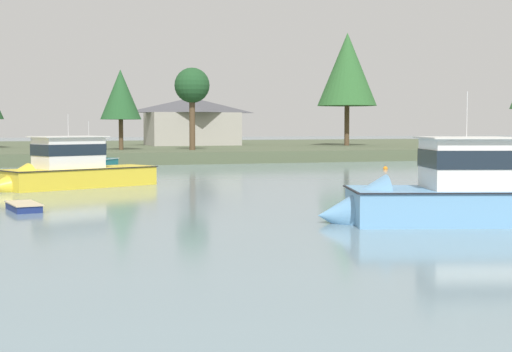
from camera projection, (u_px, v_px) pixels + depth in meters
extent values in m
cube|color=#4C563D|center=(36.00, 150.00, 94.38)|extent=(216.64, 59.35, 1.16)
cube|color=#669ECC|center=(473.00, 215.00, 28.07)|extent=(9.76, 5.90, 2.00)
cone|color=#669ECC|center=(352.00, 215.00, 27.93)|extent=(3.34, 3.69, 3.08)
cube|color=black|center=(474.00, 189.00, 28.01)|extent=(9.98, 6.08, 0.05)
cube|color=silver|center=(466.00, 164.00, 27.93)|extent=(3.58, 3.46, 1.87)
cube|color=#19232D|center=(466.00, 159.00, 27.92)|extent=(3.65, 3.53, 0.67)
cube|color=beige|center=(467.00, 138.00, 27.87)|extent=(4.04, 3.98, 0.06)
cylinder|color=silver|center=(467.00, 114.00, 27.81)|extent=(0.03, 0.03, 1.69)
cube|color=gold|center=(80.00, 183.00, 44.46)|extent=(9.38, 6.26, 1.80)
cone|color=gold|center=(8.00, 187.00, 41.43)|extent=(3.34, 3.36, 2.55)
cube|color=black|center=(80.00, 168.00, 44.40)|extent=(9.59, 6.44, 0.05)
cube|color=silver|center=(69.00, 153.00, 43.84)|extent=(4.24, 3.55, 1.82)
cube|color=#19232D|center=(69.00, 150.00, 43.83)|extent=(4.32, 3.62, 0.66)
cube|color=beige|center=(68.00, 137.00, 43.78)|extent=(4.78, 4.06, 0.06)
cylinder|color=silver|center=(68.00, 125.00, 43.73)|extent=(0.03, 0.03, 1.29)
cube|color=#196B70|center=(85.00, 170.00, 58.28)|extent=(5.82, 7.34, 1.59)
cone|color=#196B70|center=(105.00, 167.00, 61.77)|extent=(2.86, 2.83, 2.10)
cube|color=silver|center=(85.00, 160.00, 58.23)|extent=(5.98, 7.51, 0.05)
cube|color=silver|center=(89.00, 149.00, 58.85)|extent=(2.83, 2.97, 1.58)
cube|color=#19232D|center=(89.00, 147.00, 58.84)|extent=(2.88, 3.03, 0.57)
cube|color=beige|center=(89.00, 139.00, 58.79)|extent=(3.23, 3.37, 0.06)
cylinder|color=silver|center=(89.00, 130.00, 58.75)|extent=(0.03, 0.03, 1.35)
cube|color=navy|center=(24.00, 208.00, 32.09)|extent=(1.50, 2.71, 0.44)
cube|color=#C6B289|center=(24.00, 203.00, 32.07)|extent=(1.60, 2.82, 0.05)
cube|color=tan|center=(24.00, 204.00, 32.08)|extent=(0.93, 0.25, 0.03)
sphere|color=orange|center=(385.00, 169.00, 62.71)|extent=(0.38, 0.38, 0.38)
torus|color=#333338|center=(385.00, 166.00, 62.69)|extent=(0.12, 0.12, 0.02)
cylinder|color=brown|center=(192.00, 122.00, 77.04)|extent=(0.60, 0.60, 5.84)
sphere|color=#1E4723|center=(192.00, 85.00, 76.79)|extent=(3.62, 3.62, 3.62)
cylinder|color=brown|center=(347.00, 112.00, 94.82)|extent=(0.62, 0.62, 8.40)
cone|color=#2D602D|center=(347.00, 69.00, 94.46)|extent=(7.52, 7.52, 9.19)
cylinder|color=brown|center=(121.00, 125.00, 77.64)|extent=(0.46, 0.46, 5.23)
cone|color=#235128|center=(121.00, 94.00, 77.43)|extent=(4.23, 4.23, 5.17)
cube|color=#9E998E|center=(192.00, 129.00, 96.97)|extent=(11.27, 7.70, 4.20)
pyramid|color=#47474C|center=(192.00, 105.00, 96.76)|extent=(12.17, 8.32, 1.95)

